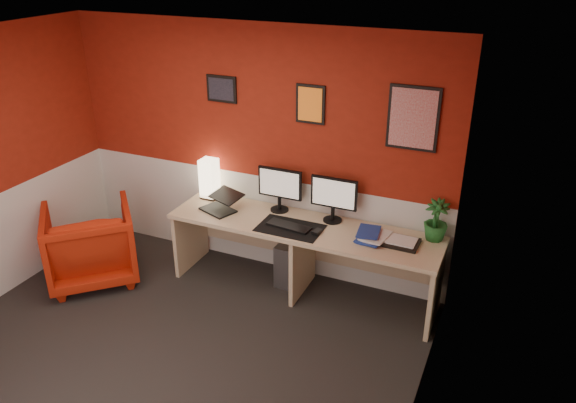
% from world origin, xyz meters
% --- Properties ---
extents(ground, '(4.00, 3.50, 0.01)m').
position_xyz_m(ground, '(0.00, 0.00, 0.00)').
color(ground, black).
rests_on(ground, ground).
extents(ceiling, '(4.00, 3.50, 0.01)m').
position_xyz_m(ceiling, '(0.00, 0.00, 2.50)').
color(ceiling, white).
rests_on(ceiling, ground).
extents(wall_back, '(4.00, 0.01, 2.50)m').
position_xyz_m(wall_back, '(0.00, 1.75, 1.25)').
color(wall_back, maroon).
rests_on(wall_back, ground).
extents(wall_right, '(0.01, 3.50, 2.50)m').
position_xyz_m(wall_right, '(2.00, 0.00, 1.25)').
color(wall_right, maroon).
rests_on(wall_right, ground).
extents(wainscot_back, '(4.00, 0.01, 1.00)m').
position_xyz_m(wainscot_back, '(0.00, 1.75, 0.50)').
color(wainscot_back, silver).
rests_on(wainscot_back, ground).
extents(wainscot_right, '(0.01, 3.50, 1.00)m').
position_xyz_m(wainscot_right, '(2.00, 0.00, 0.50)').
color(wainscot_right, silver).
rests_on(wainscot_right, ground).
extents(desk, '(2.60, 0.65, 0.73)m').
position_xyz_m(desk, '(0.67, 1.41, 0.36)').
color(desk, '#CEAF84').
rests_on(desk, ground).
extents(shoji_lamp, '(0.16, 0.16, 0.40)m').
position_xyz_m(shoji_lamp, '(-0.45, 1.60, 0.93)').
color(shoji_lamp, '#FFE5B2').
rests_on(shoji_lamp, desk).
extents(laptop, '(0.39, 0.33, 0.22)m').
position_xyz_m(laptop, '(-0.22, 1.36, 0.84)').
color(laptop, black).
rests_on(laptop, desk).
extents(monitor_left, '(0.45, 0.06, 0.58)m').
position_xyz_m(monitor_left, '(0.33, 1.61, 1.02)').
color(monitor_left, black).
rests_on(monitor_left, desk).
extents(monitor_right, '(0.45, 0.06, 0.58)m').
position_xyz_m(monitor_right, '(0.89, 1.61, 1.02)').
color(monitor_right, black).
rests_on(monitor_right, desk).
extents(desk_mat, '(0.60, 0.38, 0.01)m').
position_xyz_m(desk_mat, '(0.58, 1.30, 0.73)').
color(desk_mat, black).
rests_on(desk_mat, desk).
extents(keyboard, '(0.43, 0.19, 0.02)m').
position_xyz_m(keyboard, '(0.56, 1.32, 0.74)').
color(keyboard, black).
rests_on(keyboard, desk_mat).
extents(mouse, '(0.08, 0.11, 0.03)m').
position_xyz_m(mouse, '(0.85, 1.30, 0.75)').
color(mouse, black).
rests_on(mouse, desk_mat).
extents(book_bottom, '(0.26, 0.33, 0.03)m').
position_xyz_m(book_bottom, '(1.22, 1.41, 0.74)').
color(book_bottom, navy).
rests_on(book_bottom, desk).
extents(book_middle, '(0.26, 0.32, 0.02)m').
position_xyz_m(book_middle, '(1.26, 1.42, 0.77)').
color(book_middle, silver).
rests_on(book_middle, book_bottom).
extents(book_top, '(0.23, 0.28, 0.02)m').
position_xyz_m(book_top, '(1.20, 1.40, 0.79)').
color(book_top, navy).
rests_on(book_top, book_middle).
extents(zen_tray, '(0.35, 0.26, 0.03)m').
position_xyz_m(zen_tray, '(1.57, 1.42, 0.74)').
color(zen_tray, black).
rests_on(zen_tray, desk).
extents(potted_plant, '(0.22, 0.22, 0.38)m').
position_xyz_m(potted_plant, '(1.84, 1.63, 0.92)').
color(potted_plant, '#19591E').
rests_on(potted_plant, desk).
extents(pc_tower, '(0.22, 0.46, 0.45)m').
position_xyz_m(pc_tower, '(0.49, 1.57, 0.23)').
color(pc_tower, '#99999E').
rests_on(pc_tower, ground).
extents(armchair, '(1.19, 1.19, 0.78)m').
position_xyz_m(armchair, '(-1.38, 0.78, 0.39)').
color(armchair, '#B81F06').
rests_on(armchair, ground).
extents(art_left, '(0.32, 0.02, 0.26)m').
position_xyz_m(art_left, '(-0.33, 1.74, 1.85)').
color(art_left, black).
rests_on(art_left, wall_back).
extents(art_center, '(0.28, 0.02, 0.36)m').
position_xyz_m(art_center, '(0.59, 1.74, 1.80)').
color(art_center, orange).
rests_on(art_center, wall_back).
extents(art_right, '(0.44, 0.02, 0.56)m').
position_xyz_m(art_right, '(1.53, 1.74, 1.78)').
color(art_right, red).
rests_on(art_right, wall_back).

